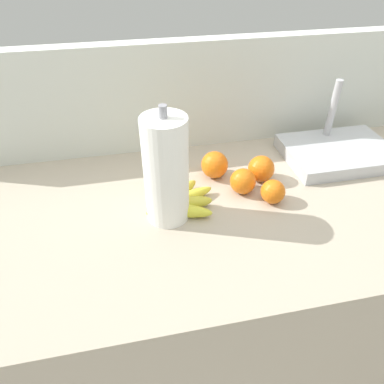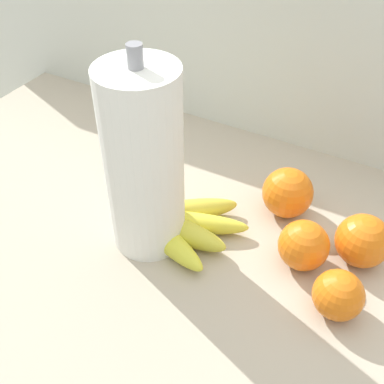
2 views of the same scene
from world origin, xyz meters
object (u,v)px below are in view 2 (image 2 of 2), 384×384
(orange_center, at_px, (363,241))
(paper_towel_roll, at_px, (144,163))
(banana_bunch, at_px, (174,224))
(orange_right, at_px, (288,193))
(orange_back_left, at_px, (338,296))
(orange_front, at_px, (302,245))

(orange_center, distance_m, paper_towel_roll, 0.34)
(banana_bunch, height_order, orange_right, orange_right)
(orange_back_left, bearing_deg, orange_right, 128.92)
(orange_back_left, height_order, paper_towel_roll, paper_towel_roll)
(orange_back_left, bearing_deg, banana_bunch, 174.22)
(orange_right, distance_m, orange_center, 0.14)
(orange_front, bearing_deg, banana_bunch, -169.42)
(orange_right, bearing_deg, orange_back_left, -51.08)
(banana_bunch, height_order, orange_front, orange_front)
(orange_back_left, relative_size, orange_right, 0.83)
(orange_right, height_order, paper_towel_roll, paper_towel_roll)
(orange_back_left, height_order, orange_front, orange_front)
(banana_bunch, height_order, orange_center, orange_center)
(orange_back_left, distance_m, orange_front, 0.09)
(orange_center, relative_size, paper_towel_roll, 0.25)
(orange_back_left, xyz_separation_m, orange_center, (0.00, 0.11, 0.01))
(banana_bunch, relative_size, orange_center, 2.63)
(banana_bunch, distance_m, paper_towel_roll, 0.13)
(orange_front, bearing_deg, paper_towel_roll, -164.97)
(orange_front, xyz_separation_m, orange_center, (0.08, 0.05, 0.00))
(paper_towel_roll, bearing_deg, banana_bunch, 37.52)
(orange_right, xyz_separation_m, orange_center, (0.13, -0.05, -0.00))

